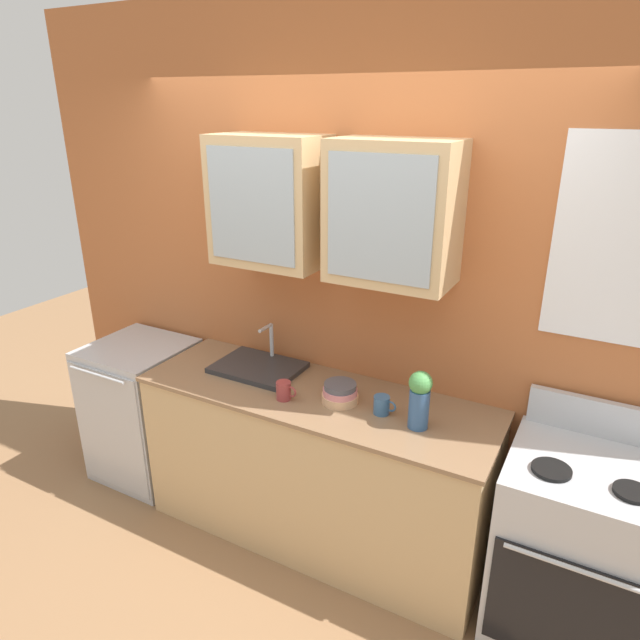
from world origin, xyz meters
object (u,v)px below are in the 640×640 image
at_px(bowl_stack, 340,393).
at_px(dishwasher, 144,410).
at_px(sink_faucet, 258,366).
at_px(stove_range, 575,552).
at_px(cup_near_bowls, 382,405).
at_px(vase, 420,398).
at_px(cup_near_sink, 284,391).

distance_m(bowl_stack, dishwasher, 1.54).
height_order(sink_faucet, dishwasher, sink_faucet).
distance_m(stove_range, sink_faucet, 1.84).
height_order(stove_range, dishwasher, stove_range).
xyz_separation_m(sink_faucet, cup_near_bowls, (0.82, -0.11, 0.03)).
relative_size(vase, cup_near_sink, 2.53).
bearing_deg(bowl_stack, sink_faucet, 169.57).
height_order(sink_faucet, vase, vase).
distance_m(stove_range, cup_near_sink, 1.55).
bearing_deg(dishwasher, sink_faucet, 6.49).
relative_size(bowl_stack, dishwasher, 0.20).
xyz_separation_m(stove_range, dishwasher, (-2.65, -0.00, -0.01)).
bearing_deg(bowl_stack, vase, -4.91).
xyz_separation_m(sink_faucet, dishwasher, (-0.87, -0.10, -0.48)).
bearing_deg(cup_near_bowls, sink_faucet, 172.17).
height_order(stove_range, vase, vase).
relative_size(stove_range, dishwasher, 1.19).
distance_m(sink_faucet, cup_near_bowls, 0.83).
bearing_deg(vase, bowl_stack, 175.09).
xyz_separation_m(stove_range, bowl_stack, (-1.20, -0.01, 0.51)).
distance_m(cup_near_sink, cup_near_bowls, 0.51).
height_order(bowl_stack, dishwasher, bowl_stack).
height_order(cup_near_bowls, dishwasher, cup_near_bowls).
height_order(cup_near_sink, cup_near_bowls, cup_near_sink).
relative_size(vase, cup_near_bowls, 2.49).
xyz_separation_m(stove_range, vase, (-0.76, -0.05, 0.61)).
bearing_deg(cup_near_sink, dishwasher, 174.09).
height_order(cup_near_sink, dishwasher, cup_near_sink).
xyz_separation_m(vase, cup_near_sink, (-0.70, -0.08, -0.11)).
bearing_deg(sink_faucet, stove_range, -3.07).
bearing_deg(bowl_stack, stove_range, 0.56).
xyz_separation_m(bowl_stack, cup_near_bowls, (0.24, -0.01, -0.00)).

